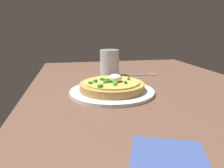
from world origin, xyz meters
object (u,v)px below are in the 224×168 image
(plate, at_px, (112,91))
(cup_near, at_px, (110,65))
(fork, at_px, (146,75))
(napkin, at_px, (168,159))
(pizza, at_px, (112,86))

(plate, relative_size, cup_near, 2.37)
(plate, bearing_deg, fork, 139.05)
(plate, relative_size, fork, 2.40)
(cup_near, bearing_deg, fork, 85.37)
(plate, distance_m, napkin, 0.37)
(plate, relative_size, pizza, 1.31)
(cup_near, bearing_deg, napkin, -1.25)
(fork, relative_size, napkin, 0.93)
(cup_near, distance_m, napkin, 0.61)
(pizza, bearing_deg, plate, -142.20)
(cup_near, height_order, napkin, cup_near)
(pizza, height_order, fork, pizza)
(plate, relative_size, napkin, 2.22)
(plate, height_order, fork, plate)
(pizza, bearing_deg, fork, 139.13)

